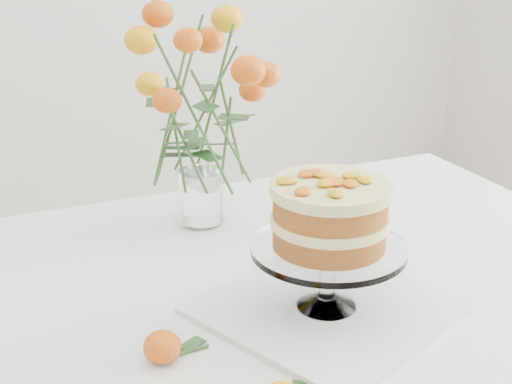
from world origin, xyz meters
TOP-DOWN VIEW (x-y plane):
  - table at (0.00, 0.00)m, footprint 1.43×0.93m
  - napkin at (0.06, -0.14)m, footprint 0.44×0.44m
  - cake_stand at (0.06, -0.14)m, footprint 0.24×0.24m
  - rose_vase at (0.00, 0.26)m, footprint 0.33×0.33m
  - loose_rose_far at (-0.21, -0.17)m, footprint 0.10×0.05m
  - stray_petal_a at (-0.12, -0.10)m, footprint 0.03×0.02m
  - stray_petal_b at (-0.02, -0.14)m, footprint 0.03×0.02m
  - stray_petal_c at (0.02, -0.18)m, footprint 0.03×0.02m

SIDE VIEW (x-z plane):
  - table at x=0.00m, z-range 0.30..1.05m
  - stray_petal_a at x=-0.12m, z-range 0.76..0.76m
  - stray_petal_b at x=-0.02m, z-range 0.76..0.76m
  - stray_petal_c at x=0.02m, z-range 0.76..0.76m
  - napkin at x=0.06m, z-range 0.76..0.77m
  - loose_rose_far at x=-0.21m, z-range 0.76..0.80m
  - cake_stand at x=0.06m, z-range 0.80..1.02m
  - rose_vase at x=0.00m, z-range 0.80..1.25m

